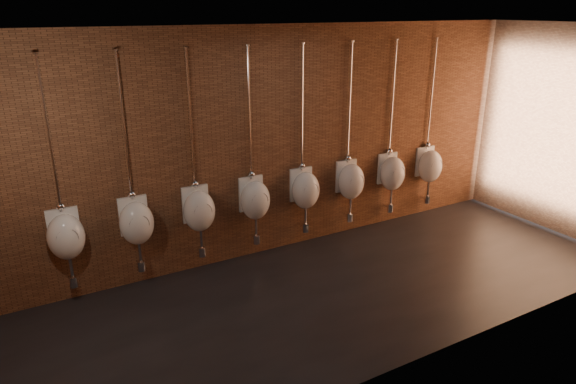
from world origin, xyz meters
The scene contains 10 objects.
ground centered at (0.00, 0.00, 0.00)m, with size 8.50×8.50×0.00m, color black.
room_shell centered at (0.00, 0.00, 2.01)m, with size 8.54×3.04×3.22m.
urinal_0 centered at (-2.80, 1.35, 0.90)m, with size 0.43×0.38×2.72m.
urinal_1 centered at (-1.98, 1.35, 0.90)m, with size 0.43×0.38×2.72m.
urinal_2 centered at (-1.17, 1.35, 0.90)m, with size 0.43×0.38×2.72m.
urinal_3 centered at (-0.36, 1.35, 0.90)m, with size 0.43×0.38×2.72m.
urinal_4 centered at (0.46, 1.35, 0.90)m, with size 0.43×0.38×2.72m.
urinal_5 centered at (1.27, 1.35, 0.90)m, with size 0.43×0.38×2.72m.
urinal_6 centered at (2.08, 1.35, 0.90)m, with size 0.43×0.38×2.72m.
urinal_7 centered at (2.90, 1.35, 0.90)m, with size 0.43×0.38×2.72m.
Camera 1 is at (-3.22, -4.64, 3.40)m, focal length 32.00 mm.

